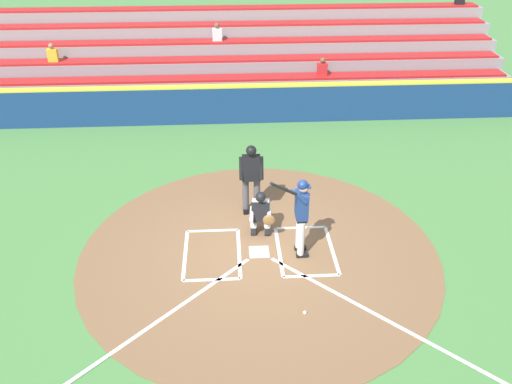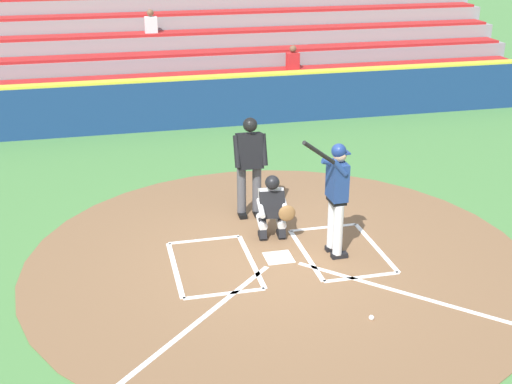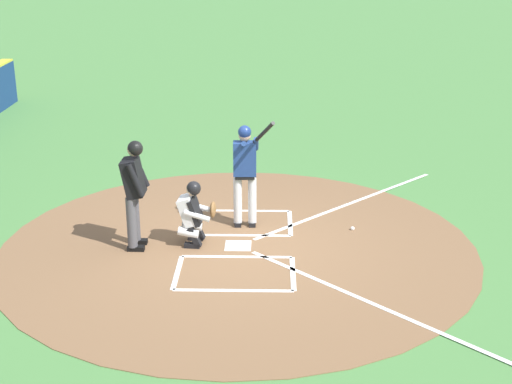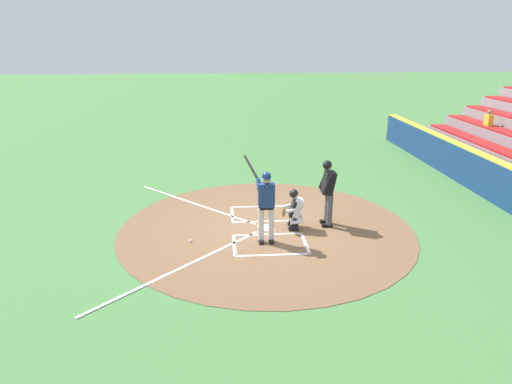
# 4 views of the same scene
# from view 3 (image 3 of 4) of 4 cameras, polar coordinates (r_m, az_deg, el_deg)

# --- Properties ---
(ground_plane) EXTENTS (120.00, 120.00, 0.00)m
(ground_plane) POSITION_cam_3_polar(r_m,az_deg,el_deg) (12.67, -1.37, -4.17)
(ground_plane) COLOR #4C8442
(dirt_circle) EXTENTS (8.00, 8.00, 0.01)m
(dirt_circle) POSITION_cam_3_polar(r_m,az_deg,el_deg) (12.67, -1.37, -4.15)
(dirt_circle) COLOR brown
(dirt_circle) RESTS_ON ground
(home_plate_and_chalk) EXTENTS (7.93, 4.91, 0.01)m
(home_plate_and_chalk) POSITION_cam_3_polar(r_m,az_deg,el_deg) (12.66, 2.62, -4.14)
(home_plate_and_chalk) COLOR white
(home_plate_and_chalk) RESTS_ON dirt_circle
(batter) EXTENTS (0.92, 0.73, 2.13)m
(batter) POSITION_cam_3_polar(r_m,az_deg,el_deg) (13.10, -0.81, 1.80)
(batter) COLOR silver
(batter) RESTS_ON ground
(catcher) EXTENTS (0.59, 0.65, 1.13)m
(catcher) POSITION_cam_3_polar(r_m,az_deg,el_deg) (12.58, -4.78, -1.50)
(catcher) COLOR black
(catcher) RESTS_ON ground
(plate_umpire) EXTENTS (0.58, 0.41, 1.86)m
(plate_umpire) POSITION_cam_3_polar(r_m,az_deg,el_deg) (12.39, -9.28, 0.36)
(plate_umpire) COLOR #4C4C51
(plate_umpire) RESTS_ON ground
(baseball) EXTENTS (0.07, 0.07, 0.07)m
(baseball) POSITION_cam_3_polar(r_m,az_deg,el_deg) (13.41, 7.37, -2.77)
(baseball) COLOR white
(baseball) RESTS_ON ground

